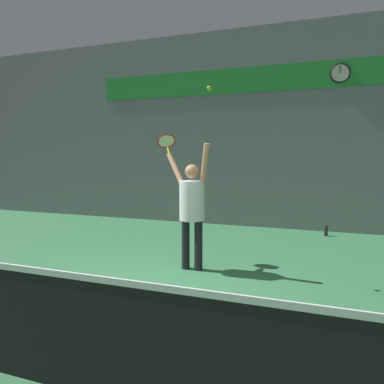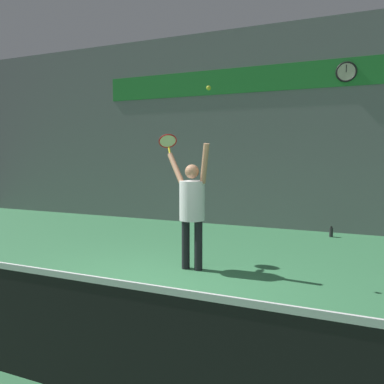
{
  "view_description": "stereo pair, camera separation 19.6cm",
  "coord_description": "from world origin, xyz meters",
  "px_view_note": "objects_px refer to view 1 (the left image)",
  "views": [
    {
      "loc": [
        2.26,
        -4.03,
        1.83
      ],
      "look_at": [
        0.19,
        1.48,
        1.25
      ],
      "focal_mm": 35.0,
      "sensor_mm": 36.0,
      "label": 1
    },
    {
      "loc": [
        2.44,
        -3.96,
        1.83
      ],
      "look_at": [
        0.19,
        1.48,
        1.25
      ],
      "focal_mm": 35.0,
      "sensor_mm": 36.0,
      "label": 2
    }
  ],
  "objects_px": {
    "scoreboard_clock": "(340,73)",
    "water_bottle": "(326,231)",
    "tennis_ball": "(209,88)",
    "tennis_racket": "(167,142)",
    "tennis_player": "(192,204)"
  },
  "relations": [
    {
      "from": "tennis_ball",
      "to": "water_bottle",
      "type": "xyz_separation_m",
      "value": [
        1.65,
        3.57,
        -2.71
      ]
    },
    {
      "from": "scoreboard_clock",
      "to": "tennis_racket",
      "type": "height_order",
      "value": "scoreboard_clock"
    },
    {
      "from": "scoreboard_clock",
      "to": "water_bottle",
      "type": "relative_size",
      "value": 1.87
    },
    {
      "from": "tennis_racket",
      "to": "tennis_ball",
      "type": "relative_size",
      "value": 5.96
    },
    {
      "from": "scoreboard_clock",
      "to": "tennis_racket",
      "type": "xyz_separation_m",
      "value": [
        -2.8,
        -3.46,
        -1.65
      ]
    },
    {
      "from": "tennis_racket",
      "to": "tennis_player",
      "type": "bearing_deg",
      "value": -35.4
    },
    {
      "from": "tennis_player",
      "to": "tennis_ball",
      "type": "xyz_separation_m",
      "value": [
        0.33,
        -0.15,
        1.76
      ]
    },
    {
      "from": "tennis_racket",
      "to": "scoreboard_clock",
      "type": "bearing_deg",
      "value": 51.0
    },
    {
      "from": "scoreboard_clock",
      "to": "water_bottle",
      "type": "distance_m",
      "value": 3.64
    },
    {
      "from": "scoreboard_clock",
      "to": "tennis_racket",
      "type": "relative_size",
      "value": 1.14
    },
    {
      "from": "tennis_ball",
      "to": "water_bottle",
      "type": "bearing_deg",
      "value": 65.13
    },
    {
      "from": "scoreboard_clock",
      "to": "tennis_ball",
      "type": "relative_size",
      "value": 6.78
    },
    {
      "from": "scoreboard_clock",
      "to": "water_bottle",
      "type": "xyz_separation_m",
      "value": [
        -0.18,
        -0.5,
        -3.61
      ]
    },
    {
      "from": "tennis_player",
      "to": "tennis_ball",
      "type": "distance_m",
      "value": 1.8
    },
    {
      "from": "tennis_ball",
      "to": "tennis_racket",
      "type": "bearing_deg",
      "value": 147.92
    }
  ]
}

